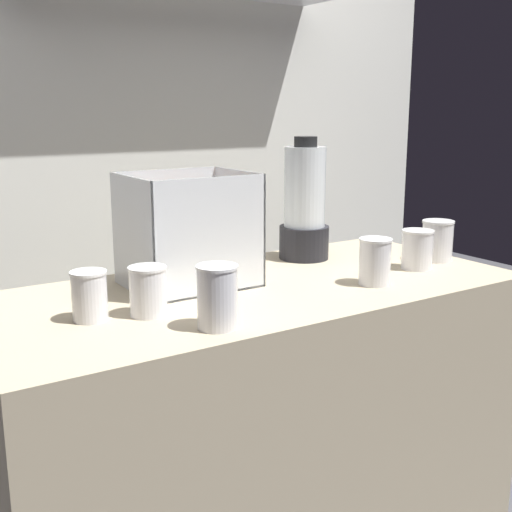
{
  "coord_description": "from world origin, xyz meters",
  "views": [
    {
      "loc": [
        -0.88,
        -1.36,
        1.35
      ],
      "look_at": [
        0.0,
        0.0,
        0.98
      ],
      "focal_mm": 45.43,
      "sensor_mm": 36.0,
      "label": 1
    }
  ],
  "objects_px": {
    "blender_pitcher": "(305,208)",
    "juice_cup_orange_far_left": "(90,299)",
    "carrot_display_bin": "(188,251)",
    "juice_cup_orange_right": "(375,263)",
    "juice_cup_mango_left": "(148,294)",
    "juice_cup_carrot_rightmost": "(437,243)",
    "juice_cup_beet_middle": "(217,299)",
    "juice_cup_orange_far_right": "(417,251)"
  },
  "relations": [
    {
      "from": "carrot_display_bin",
      "to": "juice_cup_orange_far_left",
      "type": "relative_size",
      "value": 2.83
    },
    {
      "from": "juice_cup_orange_right",
      "to": "juice_cup_carrot_rightmost",
      "type": "distance_m",
      "value": 0.36
    },
    {
      "from": "juice_cup_orange_far_left",
      "to": "juice_cup_beet_middle",
      "type": "distance_m",
      "value": 0.28
    },
    {
      "from": "juice_cup_orange_far_left",
      "to": "blender_pitcher",
      "type": "bearing_deg",
      "value": 16.56
    },
    {
      "from": "blender_pitcher",
      "to": "juice_cup_orange_far_left",
      "type": "distance_m",
      "value": 0.79
    },
    {
      "from": "juice_cup_mango_left",
      "to": "juice_cup_beet_middle",
      "type": "distance_m",
      "value": 0.18
    },
    {
      "from": "carrot_display_bin",
      "to": "juice_cup_orange_right",
      "type": "bearing_deg",
      "value": -32.79
    },
    {
      "from": "juice_cup_mango_left",
      "to": "juice_cup_carrot_rightmost",
      "type": "distance_m",
      "value": 0.95
    },
    {
      "from": "juice_cup_beet_middle",
      "to": "juice_cup_orange_right",
      "type": "bearing_deg",
      "value": 8.51
    },
    {
      "from": "juice_cup_orange_far_right",
      "to": "juice_cup_carrot_rightmost",
      "type": "distance_m",
      "value": 0.13
    },
    {
      "from": "juice_cup_beet_middle",
      "to": "juice_cup_carrot_rightmost",
      "type": "bearing_deg",
      "value": 11.52
    },
    {
      "from": "juice_cup_mango_left",
      "to": "juice_cup_beet_middle",
      "type": "bearing_deg",
      "value": -61.5
    },
    {
      "from": "juice_cup_mango_left",
      "to": "juice_cup_orange_right",
      "type": "distance_m",
      "value": 0.61
    },
    {
      "from": "juice_cup_orange_far_left",
      "to": "juice_cup_carrot_rightmost",
      "type": "bearing_deg",
      "value": -1.09
    },
    {
      "from": "juice_cup_mango_left",
      "to": "juice_cup_orange_far_right",
      "type": "height_order",
      "value": "juice_cup_orange_far_right"
    },
    {
      "from": "juice_cup_mango_left",
      "to": "juice_cup_orange_far_left",
      "type": "bearing_deg",
      "value": 162.89
    },
    {
      "from": "blender_pitcher",
      "to": "juice_cup_orange_right",
      "type": "height_order",
      "value": "blender_pitcher"
    },
    {
      "from": "juice_cup_orange_right",
      "to": "blender_pitcher",
      "type": "bearing_deg",
      "value": 85.39
    },
    {
      "from": "juice_cup_orange_right",
      "to": "juice_cup_carrot_rightmost",
      "type": "bearing_deg",
      "value": 15.87
    },
    {
      "from": "carrot_display_bin",
      "to": "juice_cup_beet_middle",
      "type": "xyz_separation_m",
      "value": [
        -0.11,
        -0.34,
        -0.03
      ]
    },
    {
      "from": "juice_cup_orange_far_left",
      "to": "juice_cup_beet_middle",
      "type": "height_order",
      "value": "juice_cup_beet_middle"
    },
    {
      "from": "juice_cup_beet_middle",
      "to": "juice_cup_orange_far_right",
      "type": "bearing_deg",
      "value": 10.53
    },
    {
      "from": "blender_pitcher",
      "to": "juice_cup_carrot_rightmost",
      "type": "distance_m",
      "value": 0.41
    },
    {
      "from": "blender_pitcher",
      "to": "juice_cup_beet_middle",
      "type": "bearing_deg",
      "value": -142.37
    },
    {
      "from": "juice_cup_mango_left",
      "to": "juice_cup_orange_far_right",
      "type": "xyz_separation_m",
      "value": [
        0.82,
        -0.02,
        0.0
      ]
    },
    {
      "from": "juice_cup_orange_right",
      "to": "juice_cup_carrot_rightmost",
      "type": "relative_size",
      "value": 1.0
    },
    {
      "from": "carrot_display_bin",
      "to": "juice_cup_orange_far_right",
      "type": "xyz_separation_m",
      "value": [
        0.63,
        -0.2,
        -0.04
      ]
    },
    {
      "from": "juice_cup_orange_far_left",
      "to": "juice_cup_orange_far_right",
      "type": "xyz_separation_m",
      "value": [
        0.94,
        -0.06,
        0.0
      ]
    },
    {
      "from": "juice_cup_beet_middle",
      "to": "juice_cup_orange_right",
      "type": "distance_m",
      "value": 0.52
    },
    {
      "from": "juice_cup_orange_far_left",
      "to": "juice_cup_orange_right",
      "type": "relative_size",
      "value": 0.9
    },
    {
      "from": "blender_pitcher",
      "to": "juice_cup_orange_far_left",
      "type": "xyz_separation_m",
      "value": [
        -0.75,
        -0.22,
        -0.11
      ]
    },
    {
      "from": "juice_cup_orange_far_right",
      "to": "juice_cup_carrot_rightmost",
      "type": "height_order",
      "value": "juice_cup_carrot_rightmost"
    },
    {
      "from": "juice_cup_orange_far_left",
      "to": "carrot_display_bin",
      "type": "bearing_deg",
      "value": 24.84
    },
    {
      "from": "juice_cup_orange_far_left",
      "to": "juice_cup_orange_far_right",
      "type": "bearing_deg",
      "value": -3.61
    },
    {
      "from": "carrot_display_bin",
      "to": "juice_cup_beet_middle",
      "type": "height_order",
      "value": "carrot_display_bin"
    },
    {
      "from": "juice_cup_carrot_rightmost",
      "to": "blender_pitcher",
      "type": "bearing_deg",
      "value": 142.68
    },
    {
      "from": "blender_pitcher",
      "to": "juice_cup_orange_far_right",
      "type": "height_order",
      "value": "blender_pitcher"
    },
    {
      "from": "carrot_display_bin",
      "to": "juice_cup_mango_left",
      "type": "distance_m",
      "value": 0.27
    },
    {
      "from": "juice_cup_orange_far_right",
      "to": "juice_cup_carrot_rightmost",
      "type": "relative_size",
      "value": 0.92
    },
    {
      "from": "juice_cup_mango_left",
      "to": "juice_cup_carrot_rightmost",
      "type": "xyz_separation_m",
      "value": [
        0.95,
        0.02,
        0.0
      ]
    },
    {
      "from": "juice_cup_orange_right",
      "to": "juice_cup_orange_far_left",
      "type": "bearing_deg",
      "value": 170.66
    },
    {
      "from": "blender_pitcher",
      "to": "juice_cup_orange_far_right",
      "type": "distance_m",
      "value": 0.36
    }
  ]
}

